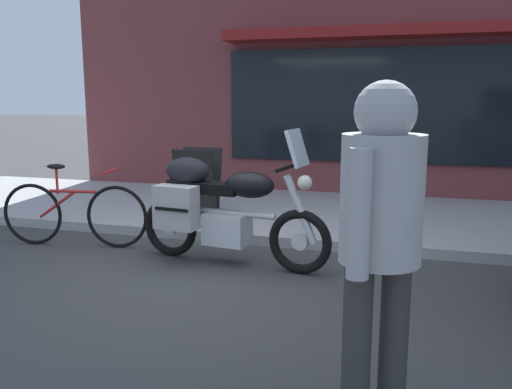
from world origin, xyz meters
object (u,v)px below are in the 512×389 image
parked_bicycle (74,213)px  pedestrian_walking (380,222)px  sandwich_board_sign (198,182)px  touring_motorcycle (218,206)px

parked_bicycle → pedestrian_walking: 4.46m
parked_bicycle → pedestrian_walking: size_ratio=0.98×
parked_bicycle → sandwich_board_sign: sandwich_board_sign is taller
touring_motorcycle → parked_bicycle: (-1.81, 0.15, -0.22)m
pedestrian_walking → sandwich_board_sign: (-2.56, 3.99, -0.54)m
touring_motorcycle → pedestrian_walking: pedestrian_walking is taller
touring_motorcycle → sandwich_board_sign: bearing=119.1°
parked_bicycle → sandwich_board_sign: size_ratio=1.91×
touring_motorcycle → parked_bicycle: bearing=175.1°
pedestrian_walking → sandwich_board_sign: size_ratio=1.96×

